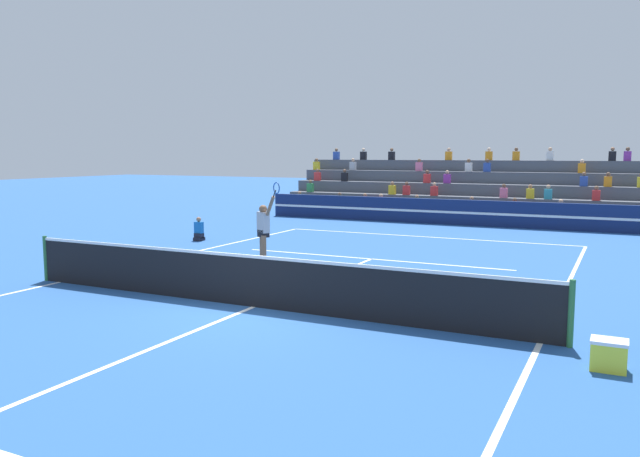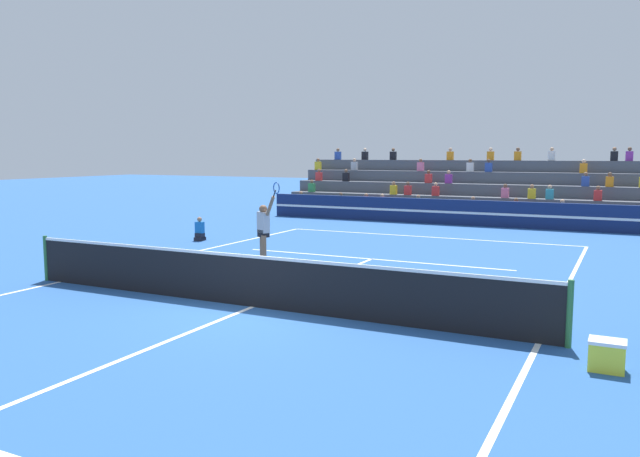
% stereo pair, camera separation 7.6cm
% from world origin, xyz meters
% --- Properties ---
extents(ground_plane, '(120.00, 120.00, 0.00)m').
position_xyz_m(ground_plane, '(0.00, 0.00, 0.00)').
color(ground_plane, '#285699').
extents(court_lines, '(11.10, 23.90, 0.01)m').
position_xyz_m(court_lines, '(0.00, 0.00, 0.00)').
color(court_lines, white).
rests_on(court_lines, ground).
extents(tennis_net, '(12.00, 0.10, 1.10)m').
position_xyz_m(tennis_net, '(0.00, 0.00, 0.54)').
color(tennis_net, '#2D6B38').
rests_on(tennis_net, ground).
extents(sponsor_banner_wall, '(18.00, 0.26, 1.10)m').
position_xyz_m(sponsor_banner_wall, '(0.00, 16.34, 0.55)').
color(sponsor_banner_wall, navy).
rests_on(sponsor_banner_wall, ground).
extents(bleacher_stand, '(18.42, 4.75, 3.38)m').
position_xyz_m(bleacher_stand, '(0.00, 20.14, 1.02)').
color(bleacher_stand, '#4C515B').
rests_on(bleacher_stand, ground).
extents(ball_kid_courtside, '(0.30, 0.36, 0.84)m').
position_xyz_m(ball_kid_courtside, '(-6.96, 7.37, 0.33)').
color(ball_kid_courtside, black).
rests_on(ball_kid_courtside, ground).
extents(tennis_player, '(1.07, 0.69, 2.41)m').
position_xyz_m(tennis_player, '(-2.09, 3.82, 0.98)').
color(tennis_player, brown).
rests_on(tennis_player, ground).
extents(tennis_ball, '(0.07, 0.07, 0.07)m').
position_xyz_m(tennis_ball, '(2.30, 1.48, 0.03)').
color(tennis_ball, '#C6DB33').
rests_on(tennis_ball, ground).
extents(equipment_cooler, '(0.50, 0.38, 0.45)m').
position_xyz_m(equipment_cooler, '(6.54, -0.90, 0.23)').
color(equipment_cooler, yellow).
rests_on(equipment_cooler, ground).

